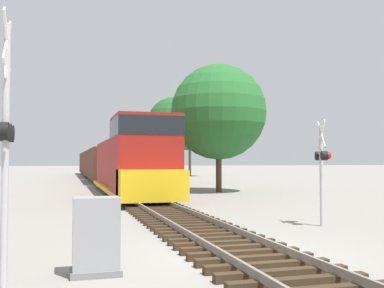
# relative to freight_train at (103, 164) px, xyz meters

# --- Properties ---
(ground_plane) EXTENTS (400.00, 400.00, 0.00)m
(ground_plane) POSITION_rel_freight_train_xyz_m (0.00, -38.40, -1.82)
(ground_plane) COLOR gray
(rail_track_bed) EXTENTS (2.60, 160.00, 0.31)m
(rail_track_bed) POSITION_rel_freight_train_xyz_m (0.00, -38.40, -1.69)
(rail_track_bed) COLOR #382819
(rail_track_bed) RESTS_ON ground
(freight_train) EXTENTS (3.11, 60.18, 4.37)m
(freight_train) POSITION_rel_freight_train_xyz_m (0.00, 0.00, 0.00)
(freight_train) COLOR maroon
(freight_train) RESTS_ON ground
(crossing_signal_near) EXTENTS (0.33, 1.00, 4.62)m
(crossing_signal_near) POSITION_rel_freight_train_xyz_m (-4.81, -39.83, 0.72)
(crossing_signal_near) COLOR #B7B7BC
(crossing_signal_near) RESTS_ON ground
(crossing_signal_far) EXTENTS (0.55, 1.01, 3.46)m
(crossing_signal_far) POSITION_rel_freight_train_xyz_m (4.31, -34.96, 0.27)
(crossing_signal_far) COLOR #B7B7BC
(crossing_signal_far) RESTS_ON ground
(relay_cabinet) EXTENTS (0.93, 0.61, 1.44)m
(relay_cabinet) POSITION_rel_freight_train_xyz_m (-3.24, -39.38, -1.11)
(relay_cabinet) COLOR slate
(relay_cabinet) RESTS_ON ground
(tree_far_right) EXTENTS (6.59, 6.59, 8.81)m
(tree_far_right) POSITION_rel_freight_train_xyz_m (6.36, -18.74, 3.68)
(tree_far_right) COLOR #473521
(tree_far_right) RESTS_ON ground
(tree_mid_background) EXTENTS (5.27, 5.27, 8.46)m
(tree_mid_background) POSITION_rel_freight_train_xyz_m (6.50, -4.79, 3.99)
(tree_mid_background) COLOR #473521
(tree_mid_background) RESTS_ON ground
(tree_deep_background) EXTENTS (6.61, 6.61, 10.21)m
(tree_deep_background) POSITION_rel_freight_train_xyz_m (12.97, 12.52, 5.07)
(tree_deep_background) COLOR brown
(tree_deep_background) RESTS_ON ground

